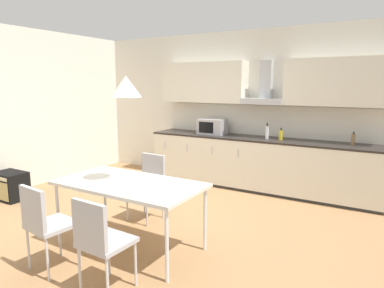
% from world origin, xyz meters
% --- Properties ---
extents(ground_plane, '(8.69, 7.38, 0.02)m').
position_xyz_m(ground_plane, '(0.00, 0.00, -0.01)').
color(ground_plane, '#9E754C').
extents(wall_back, '(6.95, 0.10, 2.76)m').
position_xyz_m(wall_back, '(0.00, 2.51, 1.38)').
color(wall_back, silver).
rests_on(wall_back, ground_plane).
extents(wall_left, '(0.10, 5.90, 2.76)m').
position_xyz_m(wall_left, '(-2.95, 0.00, 1.38)').
color(wall_left, silver).
rests_on(wall_left, ground_plane).
extents(kitchen_counter, '(4.03, 0.69, 0.90)m').
position_xyz_m(kitchen_counter, '(0.65, 2.13, 0.45)').
color(kitchen_counter, '#333333').
rests_on(kitchen_counter, ground_plane).
extents(backsplash_tile, '(4.01, 0.02, 0.54)m').
position_xyz_m(backsplash_tile, '(0.65, 2.45, 1.17)').
color(backsplash_tile, silver).
rests_on(backsplash_tile, kitchen_counter).
extents(upper_wall_cabinets, '(4.01, 0.40, 0.74)m').
position_xyz_m(upper_wall_cabinets, '(0.65, 2.29, 1.83)').
color(upper_wall_cabinets, silver).
extents(microwave, '(0.48, 0.35, 0.28)m').
position_xyz_m(microwave, '(-0.26, 2.13, 1.04)').
color(microwave, '#ADADB2').
rests_on(microwave, kitchen_counter).
extents(bottle_white, '(0.06, 0.06, 0.27)m').
position_xyz_m(bottle_white, '(0.79, 2.10, 1.01)').
color(bottle_white, white).
rests_on(bottle_white, kitchen_counter).
extents(bottle_yellow, '(0.06, 0.06, 0.19)m').
position_xyz_m(bottle_yellow, '(1.02, 2.13, 0.98)').
color(bottle_yellow, yellow).
rests_on(bottle_yellow, kitchen_counter).
extents(bottle_brown, '(0.06, 0.06, 0.21)m').
position_xyz_m(bottle_brown, '(2.11, 2.16, 0.99)').
color(bottle_brown, brown).
rests_on(bottle_brown, kitchen_counter).
extents(dining_table, '(1.61, 0.85, 0.75)m').
position_xyz_m(dining_table, '(0.18, -0.70, 0.71)').
color(dining_table, silver).
rests_on(dining_table, ground_plane).
extents(chair_near_left, '(0.44, 0.44, 0.87)m').
position_xyz_m(chair_near_left, '(-0.19, -1.50, 0.53)').
color(chair_near_left, '#B2B2B7').
rests_on(chair_near_left, ground_plane).
extents(chair_near_right, '(0.41, 0.41, 0.87)m').
position_xyz_m(chair_near_right, '(0.54, -1.50, 0.53)').
color(chair_near_right, '#B2B2B7').
rests_on(chair_near_right, ground_plane).
extents(chair_far_left, '(0.42, 0.42, 0.87)m').
position_xyz_m(chair_far_left, '(-0.18, 0.11, 0.53)').
color(chair_far_left, '#B2B2B7').
rests_on(chair_far_left, ground_plane).
extents(guitar_amp, '(0.52, 0.37, 0.44)m').
position_xyz_m(guitar_amp, '(-2.55, -0.41, 0.22)').
color(guitar_amp, black).
rests_on(guitar_amp, ground_plane).
extents(pendant_lamp, '(0.32, 0.32, 0.22)m').
position_xyz_m(pendant_lamp, '(0.18, -0.70, 1.78)').
color(pendant_lamp, silver).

